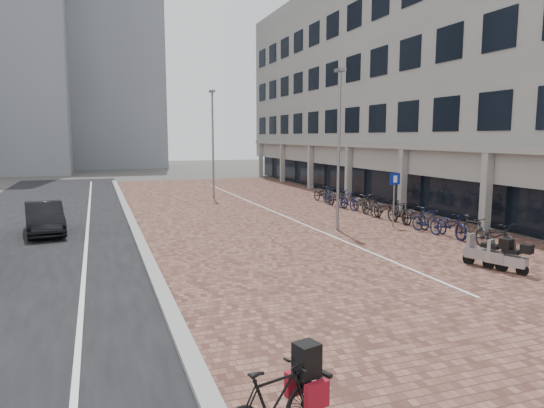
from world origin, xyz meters
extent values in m
plane|color=#474442|center=(0.00, 0.00, 0.00)|extent=(140.00, 140.00, 0.00)
cube|color=brown|center=(2.00, 12.00, 0.01)|extent=(14.50, 42.00, 0.04)
cube|color=black|center=(-9.00, 12.00, 0.01)|extent=(8.00, 50.00, 0.03)
cube|color=gray|center=(-5.10, 12.00, 0.07)|extent=(0.35, 42.00, 0.14)
cube|color=white|center=(-7.00, 12.00, 0.02)|extent=(0.12, 44.00, 0.00)
cube|color=white|center=(2.20, 12.00, 0.04)|extent=(0.10, 30.00, 0.00)
cube|color=gray|center=(13.00, 16.00, 8.50)|extent=(8.00, 40.00, 13.00)
cube|color=black|center=(9.60, 16.00, 1.70)|extent=(0.15, 38.00, 3.20)
cube|color=gray|center=(9.40, 16.00, 3.45)|extent=(1.60, 38.00, 0.30)
cube|color=gray|center=(8.80, 4.00, 1.70)|extent=(0.35, 0.35, 3.40)
cube|color=gray|center=(8.80, 10.00, 1.70)|extent=(0.35, 0.35, 3.40)
cube|color=gray|center=(8.80, 16.00, 1.70)|extent=(0.35, 0.35, 3.40)
cube|color=gray|center=(8.80, 22.00, 1.70)|extent=(0.35, 0.35, 3.40)
cube|color=gray|center=(8.80, 28.00, 1.70)|extent=(0.35, 0.35, 3.40)
cube|color=gray|center=(8.80, 34.00, 1.70)|extent=(0.35, 0.35, 3.40)
cube|color=gray|center=(-4.00, 55.00, 13.00)|extent=(12.00, 10.00, 26.00)
imported|color=black|center=(-8.61, 9.51, 0.66)|extent=(1.90, 4.13, 1.31)
imported|color=black|center=(-4.50, -6.68, 0.52)|extent=(1.78, 0.91, 1.03)
cube|color=black|center=(-4.50, -6.68, 0.98)|extent=(0.37, 0.36, 0.46)
cube|color=maroon|center=(-4.72, -6.68, 0.57)|extent=(0.38, 0.19, 0.36)
cube|color=maroon|center=(-4.28, -6.68, 0.57)|extent=(0.38, 0.19, 0.36)
cylinder|color=slate|center=(5.67, 6.03, 1.09)|extent=(0.07, 0.07, 2.19)
cube|color=#0B1F91|center=(5.67, 6.00, 2.14)|extent=(0.50, 0.06, 0.50)
cylinder|color=slate|center=(3.02, 6.19, 3.32)|extent=(0.12, 0.12, 6.65)
cylinder|color=gray|center=(0.54, 18.74, 3.39)|extent=(0.12, 0.12, 6.78)
imported|color=black|center=(6.49, 1.00, 0.52)|extent=(0.78, 2.00, 1.04)
imported|color=black|center=(6.49, 2.15, 0.53)|extent=(0.54, 1.76, 1.05)
imported|color=#141439|center=(6.52, 3.30, 0.52)|extent=(0.93, 2.04, 1.04)
imported|color=#131A36|center=(6.23, 4.45, 0.53)|extent=(0.64, 1.78, 1.05)
imported|color=#222228|center=(6.53, 5.60, 0.52)|extent=(0.76, 2.00, 1.04)
imported|color=black|center=(6.50, 6.75, 0.53)|extent=(0.79, 1.81, 1.05)
imported|color=black|center=(6.36, 7.90, 0.52)|extent=(0.94, 2.04, 1.04)
imported|color=black|center=(6.38, 9.05, 0.53)|extent=(0.59, 1.77, 1.05)
imported|color=#4C4945|center=(6.47, 10.20, 0.52)|extent=(0.87, 2.03, 1.04)
imported|color=#121533|center=(6.27, 11.35, 0.53)|extent=(0.75, 1.80, 1.05)
imported|color=black|center=(6.25, 12.50, 0.52)|extent=(0.96, 2.05, 1.04)
imported|color=#121632|center=(6.22, 13.65, 0.53)|extent=(0.67, 1.79, 1.05)
imported|color=black|center=(6.42, 14.80, 0.52)|extent=(0.89, 2.03, 1.04)
camera|label=1|loc=(-6.52, -12.31, 3.96)|focal=32.62mm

